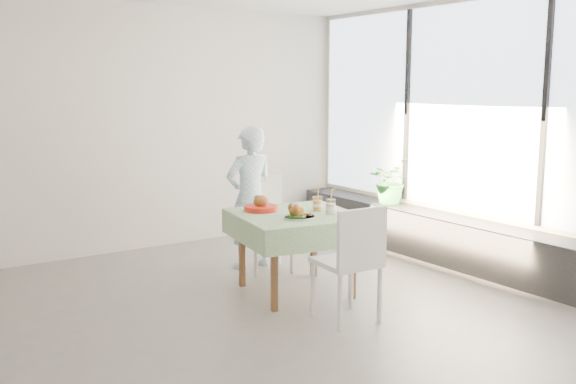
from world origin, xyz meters
TOP-DOWN VIEW (x-y plane):
  - floor at (0.00, 0.00)m, footprint 6.00×6.00m
  - wall_back at (0.00, 2.50)m, footprint 6.00×0.02m
  - wall_front at (0.00, -2.50)m, footprint 6.00×0.02m
  - wall_right at (3.00, 0.00)m, footprint 0.02×5.00m
  - window_pane at (2.97, 0.00)m, footprint 0.01×4.80m
  - window_ledge at (2.80, 0.00)m, footprint 0.40×4.80m
  - cafe_table at (0.85, 0.15)m, footprint 1.19×1.19m
  - chair_far at (1.03, 0.92)m, footprint 0.54×0.54m
  - chair_near at (0.79, -0.67)m, footprint 0.48×0.48m
  - diner at (0.94, 1.11)m, footprint 0.56×0.38m
  - main_dish at (0.74, -0.05)m, footprint 0.29×0.29m
  - juice_cup_orange at (1.09, 0.13)m, footprint 0.10×0.10m
  - juice_cup_lemonade at (1.09, -0.06)m, footprint 0.10×0.10m
  - second_dish at (0.65, 0.43)m, footprint 0.31×0.31m
  - potted_plant at (2.80, 1.00)m, footprint 0.66×0.64m

SIDE VIEW (x-z plane):
  - floor at x=0.00m, z-range 0.00..0.00m
  - window_ledge at x=2.80m, z-range 0.00..0.50m
  - chair_near at x=0.79m, z-range -0.18..0.77m
  - chair_far at x=1.03m, z-range -0.18..0.77m
  - cafe_table at x=0.85m, z-range 0.09..0.83m
  - diner at x=0.94m, z-range 0.00..1.48m
  - potted_plant at x=2.80m, z-range 0.50..1.06m
  - second_dish at x=0.65m, z-range 0.71..0.86m
  - main_dish at x=0.74m, z-range 0.72..0.87m
  - juice_cup_orange at x=1.09m, z-range 0.67..0.94m
  - juice_cup_lemonade at x=1.09m, z-range 0.67..0.94m
  - wall_back at x=0.00m, z-range 0.00..2.80m
  - wall_front at x=0.00m, z-range 0.00..2.80m
  - wall_right at x=3.00m, z-range 0.00..2.80m
  - window_pane at x=2.97m, z-range 0.56..2.74m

